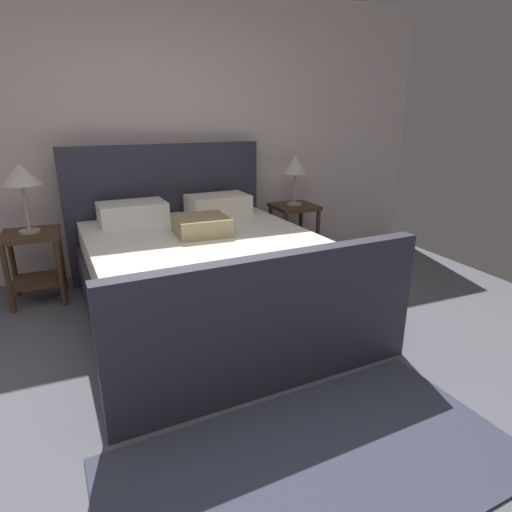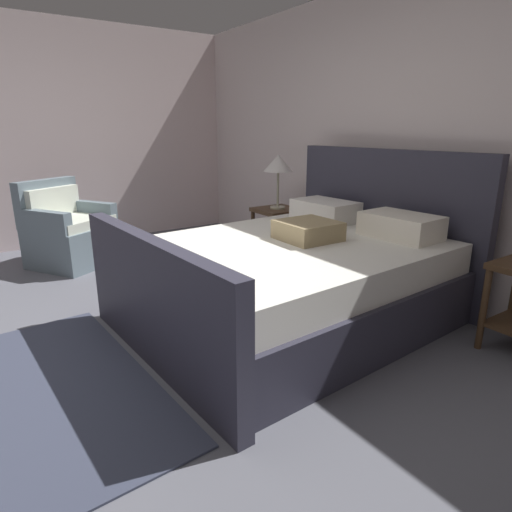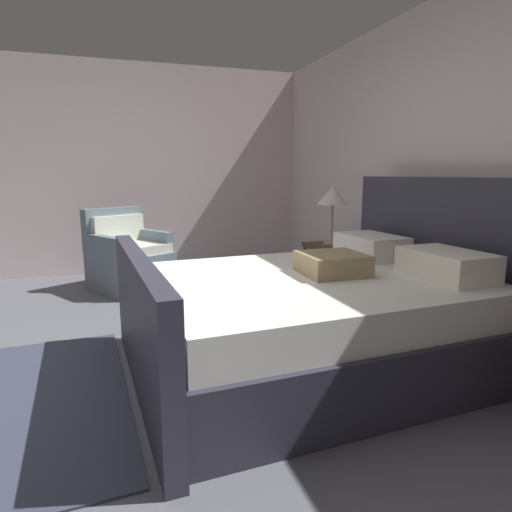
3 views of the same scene
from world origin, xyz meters
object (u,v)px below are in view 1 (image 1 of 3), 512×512
nightstand_right (294,223)px  nightstand_left (34,255)px  table_lamp_left (20,176)px  table_lamp_right (295,166)px  bed (205,270)px

nightstand_right → nightstand_left: same height
nightstand_right → table_lamp_left: size_ratio=1.07×
table_lamp_right → table_lamp_left: size_ratio=0.92×
table_lamp_right → table_lamp_left: table_lamp_left is taller
bed → nightstand_right: (1.26, 0.91, 0.05)m
bed → nightstand_right: bed is taller
nightstand_right → table_lamp_right: 0.60m
bed → table_lamp_right: bed is taller
table_lamp_left → nightstand_left: bearing=-53.1°
bed → nightstand_right: 1.56m
table_lamp_right → nightstand_left: (-2.51, -0.15, -0.60)m
nightstand_right → table_lamp_left: 2.60m
nightstand_right → bed: bearing=-144.0°
nightstand_left → table_lamp_left: 0.65m
bed → nightstand_left: size_ratio=3.99×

